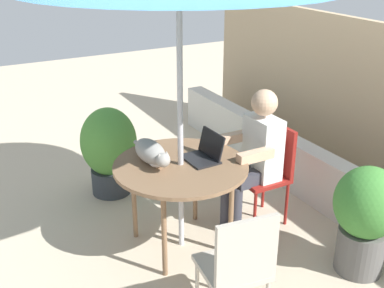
# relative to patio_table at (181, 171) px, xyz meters

# --- Properties ---
(ground_plane) EXTENTS (14.00, 14.00, 0.00)m
(ground_plane) POSITION_rel_patio_table_xyz_m (0.00, 0.00, -0.68)
(ground_plane) COLOR #BCAD93
(fence_back) EXTENTS (5.41, 0.08, 1.65)m
(fence_back) POSITION_rel_patio_table_xyz_m (0.00, 2.12, 0.14)
(fence_back) COLOR tan
(fence_back) RESTS_ON ground
(planter_wall_low) EXTENTS (4.87, 0.20, 0.51)m
(planter_wall_low) POSITION_rel_patio_table_xyz_m (0.00, 1.47, -0.43)
(planter_wall_low) COLOR beige
(planter_wall_low) RESTS_ON ground
(patio_table) EXTENTS (1.06, 1.06, 0.74)m
(patio_table) POSITION_rel_patio_table_xyz_m (0.00, 0.00, 0.00)
(patio_table) COLOR brown
(patio_table) RESTS_ON ground
(chair_occupied) EXTENTS (0.40, 0.40, 0.89)m
(chair_occupied) POSITION_rel_patio_table_xyz_m (0.00, 0.87, -0.16)
(chair_occupied) COLOR maroon
(chair_occupied) RESTS_ON ground
(chair_empty) EXTENTS (0.45, 0.45, 0.89)m
(chair_empty) POSITION_rel_patio_table_xyz_m (1.01, -0.13, -0.16)
(chair_empty) COLOR #B2A899
(chair_empty) RESTS_ON ground
(person_seated) EXTENTS (0.48, 0.48, 1.23)m
(person_seated) POSITION_rel_patio_table_xyz_m (0.00, 0.71, 0.01)
(person_seated) COLOR white
(person_seated) RESTS_ON ground
(laptop) EXTENTS (0.31, 0.26, 0.21)m
(laptop) POSITION_rel_patio_table_xyz_m (0.01, 0.22, 0.12)
(laptop) COLOR black
(laptop) RESTS_ON patio_table
(cat) EXTENTS (0.65, 0.19, 0.17)m
(cat) POSITION_rel_patio_table_xyz_m (-0.13, -0.18, 0.14)
(cat) COLOR gray
(cat) RESTS_ON patio_table
(potted_plant_near_fence) EXTENTS (0.54, 0.54, 0.88)m
(potted_plant_near_fence) POSITION_rel_patio_table_xyz_m (-1.14, -0.20, -0.21)
(potted_plant_near_fence) COLOR #33383D
(potted_plant_near_fence) RESTS_ON ground
(potted_plant_by_chair) EXTENTS (0.49, 0.49, 0.87)m
(potted_plant_by_chair) POSITION_rel_patio_table_xyz_m (0.94, 1.04, -0.20)
(potted_plant_by_chair) COLOR #595654
(potted_plant_by_chair) RESTS_ON ground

